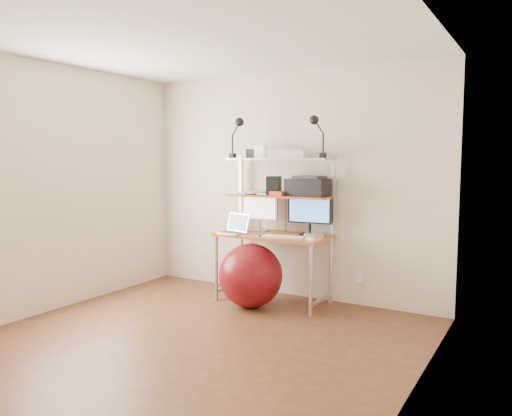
{
  "coord_description": "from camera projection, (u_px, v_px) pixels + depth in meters",
  "views": [
    {
      "loc": [
        2.52,
        -3.21,
        1.54
      ],
      "look_at": [
        -0.04,
        1.15,
        1.04
      ],
      "focal_mm": 35.0,
      "sensor_mm": 36.0,
      "label": 1
    }
  ],
  "objects": [
    {
      "name": "room",
      "position": [
        189.0,
        195.0,
        4.05
      ],
      "size": [
        3.6,
        3.6,
        3.6
      ],
      "color": "brown",
      "rests_on": "ground"
    },
    {
      "name": "computer_desk",
      "position": [
        276.0,
        214.0,
        5.37
      ],
      "size": [
        1.2,
        0.6,
        1.57
      ],
      "color": "#C85626",
      "rests_on": "ground"
    },
    {
      "name": "wall_outlet",
      "position": [
        360.0,
        277.0,
        5.24
      ],
      "size": [
        0.08,
        0.01,
        0.12
      ],
      "primitive_type": "cube",
      "color": "white",
      "rests_on": "room"
    },
    {
      "name": "monitor_silver",
      "position": [
        260.0,
        208.0,
        5.54
      ],
      "size": [
        0.43,
        0.16,
        0.47
      ],
      "rotation": [
        0.0,
        0.0,
        0.09
      ],
      "color": "silver",
      "rests_on": "desktop"
    },
    {
      "name": "monitor_black",
      "position": [
        310.0,
        212.0,
        5.26
      ],
      "size": [
        0.48,
        0.16,
        0.48
      ],
      "rotation": [
        0.0,
        0.0,
        0.13
      ],
      "color": "black",
      "rests_on": "desktop"
    },
    {
      "name": "laptop",
      "position": [
        235.0,
        229.0,
        5.41
      ],
      "size": [
        0.35,
        0.31,
        0.27
      ],
      "rotation": [
        0.0,
        0.0,
        -0.23
      ],
      "color": "silver",
      "rests_on": "desktop"
    },
    {
      "name": "keyboard",
      "position": [
        283.0,
        237.0,
        5.12
      ],
      "size": [
        0.45,
        0.18,
        0.01
      ],
      "primitive_type": "cube",
      "rotation": [
        0.0,
        0.0,
        0.14
      ],
      "color": "white",
      "rests_on": "desktop"
    },
    {
      "name": "mouse",
      "position": [
        310.0,
        239.0,
        4.94
      ],
      "size": [
        0.09,
        0.06,
        0.02
      ],
      "primitive_type": "cube",
      "rotation": [
        0.0,
        0.0,
        -0.12
      ],
      "color": "white",
      "rests_on": "desktop"
    },
    {
      "name": "mac_mini",
      "position": [
        316.0,
        235.0,
        5.17
      ],
      "size": [
        0.24,
        0.24,
        0.04
      ],
      "primitive_type": "cube",
      "rotation": [
        0.0,
        0.0,
        0.2
      ],
      "color": "silver",
      "rests_on": "desktop"
    },
    {
      "name": "phone",
      "position": [
        264.0,
        235.0,
        5.22
      ],
      "size": [
        0.06,
        0.12,
        0.01
      ],
      "primitive_type": "cube",
      "rotation": [
        0.0,
        0.0,
        -0.02
      ],
      "color": "black",
      "rests_on": "desktop"
    },
    {
      "name": "printer",
      "position": [
        309.0,
        187.0,
        5.26
      ],
      "size": [
        0.47,
        0.34,
        0.21
      ],
      "rotation": [
        0.0,
        0.0,
        -0.09
      ],
      "color": "black",
      "rests_on": "mid_shelf"
    },
    {
      "name": "nas_cube",
      "position": [
        274.0,
        186.0,
        5.41
      ],
      "size": [
        0.17,
        0.17,
        0.21
      ],
      "primitive_type": "cube",
      "rotation": [
        0.0,
        0.0,
        0.23
      ],
      "color": "black",
      "rests_on": "mid_shelf"
    },
    {
      "name": "red_box",
      "position": [
        278.0,
        194.0,
        5.32
      ],
      "size": [
        0.18,
        0.13,
        0.05
      ],
      "primitive_type": "cube",
      "rotation": [
        0.0,
        0.0,
        -0.15
      ],
      "color": "#B43B1C",
      "rests_on": "mid_shelf"
    },
    {
      "name": "scanner",
      "position": [
        288.0,
        153.0,
        5.3
      ],
      "size": [
        0.43,
        0.33,
        0.1
      ],
      "rotation": [
        0.0,
        0.0,
        0.24
      ],
      "color": "white",
      "rests_on": "top_shelf"
    },
    {
      "name": "box_white",
      "position": [
        261.0,
        152.0,
        5.46
      ],
      "size": [
        0.13,
        0.11,
        0.14
      ],
      "primitive_type": "cube",
      "rotation": [
        0.0,
        0.0,
        -0.07
      ],
      "color": "white",
      "rests_on": "top_shelf"
    },
    {
      "name": "box_grey",
      "position": [
        252.0,
        154.0,
        5.6
      ],
      "size": [
        0.12,
        0.12,
        0.1
      ],
      "primitive_type": "cube",
      "rotation": [
        0.0,
        0.0,
        0.16
      ],
      "color": "#2F2F32",
      "rests_on": "top_shelf"
    },
    {
      "name": "clip_lamp_left",
      "position": [
        238.0,
        129.0,
        5.48
      ],
      "size": [
        0.18,
        0.1,
        0.44
      ],
      "color": "black",
      "rests_on": "top_shelf"
    },
    {
      "name": "clip_lamp_right",
      "position": [
        316.0,
        127.0,
        5.03
      ],
      "size": [
        0.17,
        0.1,
        0.43
      ],
      "color": "black",
      "rests_on": "top_shelf"
    },
    {
      "name": "exercise_ball",
      "position": [
        251.0,
        275.0,
        5.19
      ],
      "size": [
        0.67,
        0.67,
        0.67
      ],
      "primitive_type": "sphere",
      "color": "maroon",
      "rests_on": "floor"
    },
    {
      "name": "paper_stack",
      "position": [
        250.0,
        193.0,
        5.59
      ],
      "size": [
        0.39,
        0.4,
        0.03
      ],
      "color": "white",
      "rests_on": "mid_shelf"
    }
  ]
}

